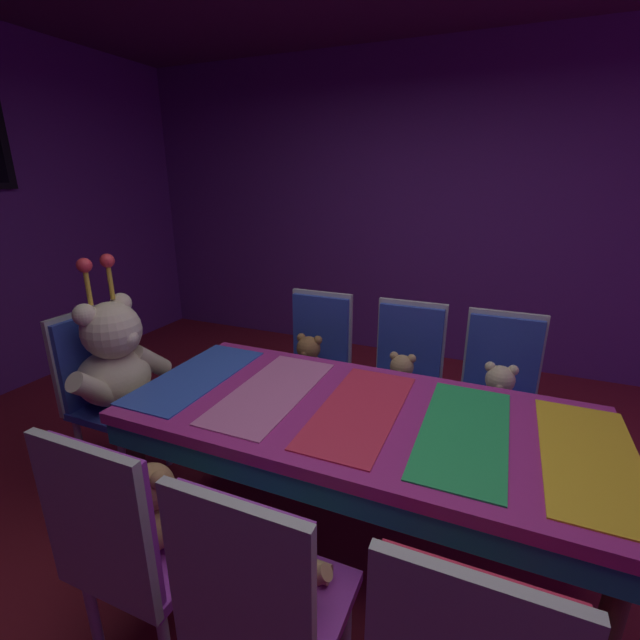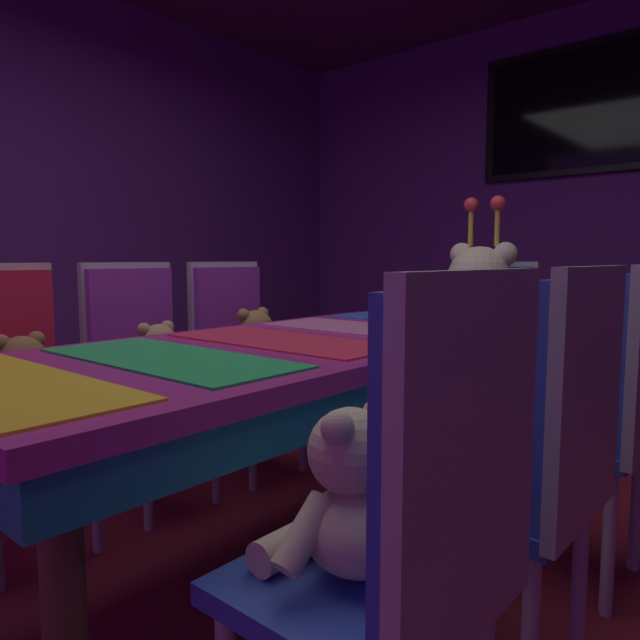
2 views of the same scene
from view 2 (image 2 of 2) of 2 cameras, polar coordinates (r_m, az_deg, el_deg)
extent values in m
plane|color=maroon|center=(2.08, -3.55, -22.70)|extent=(7.90, 7.90, 0.00)
cube|color=#59267F|center=(4.70, 25.16, 10.34)|extent=(5.20, 0.12, 2.80)
cube|color=#B22D8C|center=(1.85, -3.70, -2.87)|extent=(0.90, 2.00, 0.05)
cube|color=teal|center=(1.86, -3.68, -5.15)|extent=(0.88, 1.96, 0.10)
cylinder|color=#4C3826|center=(2.47, 18.14, -9.68)|extent=(0.07, 0.07, 0.69)
cylinder|color=#4C3826|center=(2.84, 3.61, -7.35)|extent=(0.07, 0.07, 0.69)
cube|color=green|center=(1.57, -14.61, -3.59)|extent=(0.77, 0.32, 0.01)
cube|color=#E52D4C|center=(1.84, -3.70, -2.01)|extent=(0.77, 0.32, 0.01)
cube|color=pink|center=(2.17, 4.18, -0.82)|extent=(0.77, 0.32, 0.01)
cube|color=blue|center=(2.52, 9.94, 0.07)|extent=(0.77, 0.32, 0.01)
cube|color=red|center=(2.20, -26.95, -9.37)|extent=(0.40, 0.40, 0.04)
cylinder|color=#B2B2B7|center=(2.20, -21.01, -15.44)|extent=(0.04, 0.04, 0.42)
cylinder|color=#B2B2B7|center=(2.47, -24.64, -13.19)|extent=(0.04, 0.04, 0.42)
ellipsoid|color=olive|center=(2.18, -27.08, -6.78)|extent=(0.19, 0.19, 0.15)
sphere|color=olive|center=(2.14, -27.09, -3.36)|extent=(0.15, 0.15, 0.15)
sphere|color=#AE7747|center=(2.10, -26.55, -3.83)|extent=(0.06, 0.06, 0.06)
sphere|color=olive|center=(2.17, -25.96, -1.70)|extent=(0.06, 0.06, 0.06)
sphere|color=olive|center=(2.13, -28.71, -1.97)|extent=(0.06, 0.06, 0.06)
cylinder|color=olive|center=(2.18, -24.45, -6.27)|extent=(0.05, 0.13, 0.12)
cylinder|color=olive|center=(2.10, -24.50, -8.53)|extent=(0.06, 0.14, 0.06)
cylinder|color=olive|center=(2.07, -27.00, -8.90)|extent=(0.06, 0.14, 0.06)
cube|color=purple|center=(2.45, -15.55, -7.41)|extent=(0.40, 0.40, 0.04)
cube|color=purple|center=(2.56, -17.97, -0.80)|extent=(0.05, 0.38, 0.50)
cube|color=#B2B2B7|center=(2.57, -18.22, -0.76)|extent=(0.03, 0.41, 0.55)
cylinder|color=#B2B2B7|center=(2.48, -10.14, -12.64)|extent=(0.04, 0.04, 0.42)
cylinder|color=#B2B2B7|center=(2.31, -16.50, -14.28)|extent=(0.04, 0.04, 0.42)
cylinder|color=#B2B2B7|center=(2.73, -14.48, -11.02)|extent=(0.04, 0.04, 0.42)
cylinder|color=#B2B2B7|center=(2.57, -20.48, -12.30)|extent=(0.04, 0.04, 0.42)
ellipsoid|color=tan|center=(2.43, -15.62, -5.12)|extent=(0.18, 0.18, 0.15)
sphere|color=tan|center=(2.40, -15.49, -2.11)|extent=(0.15, 0.15, 0.15)
sphere|color=tan|center=(2.36, -14.81, -2.49)|extent=(0.05, 0.05, 0.05)
sphere|color=tan|center=(2.43, -14.67, -0.67)|extent=(0.05, 0.05, 0.05)
sphere|color=tan|center=(2.37, -16.83, -0.90)|extent=(0.05, 0.05, 0.05)
cylinder|color=tan|center=(2.45, -13.38, -4.63)|extent=(0.05, 0.13, 0.12)
cylinder|color=tan|center=(2.35, -16.96, -5.18)|extent=(0.05, 0.13, 0.12)
cylinder|color=tan|center=(2.37, -13.02, -6.53)|extent=(0.06, 0.14, 0.06)
cylinder|color=tan|center=(2.32, -14.94, -6.87)|extent=(0.06, 0.14, 0.06)
cube|color=purple|center=(2.74, -6.48, -5.82)|extent=(0.40, 0.40, 0.04)
cube|color=purple|center=(2.83, -9.02, 0.06)|extent=(0.05, 0.38, 0.50)
cube|color=#B2B2B7|center=(2.85, -9.30, 0.09)|extent=(0.03, 0.41, 0.55)
cylinder|color=#B2B2B7|center=(2.80, -1.70, -10.39)|extent=(0.04, 0.04, 0.42)
cylinder|color=#B2B2B7|center=(2.58, -6.60, -11.85)|extent=(0.04, 0.04, 0.42)
cylinder|color=#B2B2B7|center=(3.01, -6.26, -9.22)|extent=(0.04, 0.04, 0.42)
cylinder|color=#B2B2B7|center=(2.81, -11.10, -10.40)|extent=(0.04, 0.04, 0.42)
ellipsoid|color=#9E7247|center=(2.72, -6.50, -3.62)|extent=(0.20, 0.20, 0.16)
sphere|color=#9E7247|center=(2.69, -6.29, -0.69)|extent=(0.16, 0.16, 0.16)
sphere|color=tan|center=(2.65, -5.50, -1.04)|extent=(0.06, 0.06, 0.06)
sphere|color=#9E7247|center=(2.73, -5.65, 0.67)|extent=(0.06, 0.06, 0.06)
sphere|color=#9E7247|center=(2.66, -7.48, 0.49)|extent=(0.06, 0.06, 0.06)
cylinder|color=#9E7247|center=(2.76, -4.44, -3.15)|extent=(0.05, 0.14, 0.13)
cylinder|color=#9E7247|center=(2.62, -7.48, -3.65)|extent=(0.05, 0.14, 0.13)
cylinder|color=#9E7247|center=(2.68, -3.80, -4.91)|extent=(0.07, 0.15, 0.07)
cylinder|color=#9E7247|center=(2.60, -5.41, -5.23)|extent=(0.07, 0.15, 0.07)
cube|color=#2D47B2|center=(1.10, 3.68, -24.53)|extent=(0.40, 0.40, 0.04)
cube|color=#2D47B2|center=(0.90, 13.21, -12.92)|extent=(0.05, 0.38, 0.50)
cube|color=#B2B2B7|center=(0.89, 14.47, -13.15)|extent=(0.03, 0.41, 0.55)
cylinder|color=#B2B2B7|center=(1.42, 2.17, -27.93)|extent=(0.04, 0.04, 0.42)
ellipsoid|color=beige|center=(1.05, 3.72, -19.76)|extent=(0.19, 0.19, 0.15)
sphere|color=beige|center=(1.01, 3.01, -12.67)|extent=(0.15, 0.15, 0.15)
sphere|color=#FDDCAD|center=(1.05, 0.76, -12.69)|extent=(0.06, 0.06, 0.06)
sphere|color=beige|center=(0.94, 1.73, -10.51)|extent=(0.06, 0.06, 0.06)
sphere|color=beige|center=(1.03, 5.68, -9.12)|extent=(0.06, 0.06, 0.06)
cylinder|color=beige|center=(1.01, -1.52, -20.16)|extent=(0.05, 0.13, 0.12)
cylinder|color=beige|center=(1.14, 5.06, -16.96)|extent=(0.05, 0.13, 0.12)
cylinder|color=beige|center=(1.11, -3.28, -21.16)|extent=(0.06, 0.14, 0.06)
cylinder|color=beige|center=(1.18, 0.23, -19.53)|extent=(0.06, 0.14, 0.06)
cube|color=#2D47B2|center=(1.51, 16.46, -16.08)|extent=(0.40, 0.40, 0.04)
cube|color=#2D47B2|center=(1.37, 23.74, -6.76)|extent=(0.05, 0.38, 0.50)
cube|color=#B2B2B7|center=(1.36, 24.61, -6.85)|extent=(0.03, 0.41, 0.55)
cylinder|color=#B2B2B7|center=(1.69, 23.98, -22.39)|extent=(0.04, 0.04, 0.42)
cylinder|color=#B2B2B7|center=(1.79, 13.50, -20.29)|extent=(0.04, 0.04, 0.42)
cylinder|color=#B2B2B7|center=(1.55, 7.53, -24.72)|extent=(0.04, 0.04, 0.42)
ellipsoid|color=tan|center=(1.47, 16.57, -12.69)|extent=(0.17, 0.17, 0.13)
sphere|color=tan|center=(1.45, 16.17, -8.03)|extent=(0.13, 0.13, 0.13)
sphere|color=tan|center=(1.47, 14.52, -8.19)|extent=(0.05, 0.05, 0.05)
sphere|color=tan|center=(1.38, 15.92, -6.51)|extent=(0.05, 0.05, 0.05)
sphere|color=tan|center=(1.47, 17.58, -5.79)|extent=(0.05, 0.05, 0.05)
cylinder|color=tan|center=(1.41, 13.84, -12.88)|extent=(0.05, 0.12, 0.11)
cylinder|color=tan|center=(1.56, 16.69, -11.16)|extent=(0.05, 0.12, 0.11)
cylinder|color=tan|center=(1.50, 11.85, -14.11)|extent=(0.06, 0.13, 0.06)
cylinder|color=tan|center=(1.57, 13.45, -13.17)|extent=(0.06, 0.13, 0.06)
cube|color=#2D47B2|center=(2.02, 23.37, -10.55)|extent=(0.40, 0.40, 0.04)
cylinder|color=#B2B2B7|center=(2.21, 28.52, -15.70)|extent=(0.04, 0.04, 0.42)
cylinder|color=#B2B2B7|center=(1.92, 26.37, -18.94)|extent=(0.04, 0.04, 0.42)
cylinder|color=#B2B2B7|center=(2.29, 20.41, -14.57)|extent=(0.04, 0.04, 0.42)
cylinder|color=#B2B2B7|center=(2.01, 17.09, -17.39)|extent=(0.04, 0.04, 0.42)
ellipsoid|color=olive|center=(2.00, 23.49, -7.74)|extent=(0.19, 0.19, 0.15)
sphere|color=olive|center=(1.98, 23.20, -3.90)|extent=(0.15, 0.15, 0.15)
sphere|color=#AE7747|center=(1.99, 21.79, -4.09)|extent=(0.06, 0.06, 0.06)
sphere|color=olive|center=(1.91, 23.23, -2.53)|extent=(0.06, 0.06, 0.06)
sphere|color=olive|center=(2.02, 24.19, -2.14)|extent=(0.06, 0.06, 0.06)
cylinder|color=olive|center=(1.92, 21.58, -7.75)|extent=(0.05, 0.13, 0.12)
cylinder|color=olive|center=(2.09, 23.26, -6.70)|extent=(0.05, 0.13, 0.12)
cylinder|color=olive|center=(2.00, 19.65, -9.04)|extent=(0.06, 0.14, 0.06)
cylinder|color=olive|center=(2.09, 20.63, -8.43)|extent=(0.06, 0.14, 0.06)
cube|color=#2D47B2|center=(3.06, 15.32, -4.74)|extent=(0.40, 0.40, 0.04)
cube|color=#2D47B2|center=(3.19, 16.84, 0.54)|extent=(0.38, 0.05, 0.50)
cube|color=#B2B2B7|center=(3.21, 17.00, 0.56)|extent=(0.41, 0.03, 0.55)
cylinder|color=#B2B2B7|center=(3.19, 19.07, -8.64)|extent=(0.04, 0.04, 0.42)
cylinder|color=#B2B2B7|center=(2.91, 16.71, -10.01)|extent=(0.04, 0.04, 0.42)
cylinder|color=#B2B2B7|center=(3.32, 13.89, -7.93)|extent=(0.04, 0.04, 0.42)
cylinder|color=#B2B2B7|center=(3.05, 11.13, -9.14)|extent=(0.04, 0.04, 0.42)
ellipsoid|color=beige|center=(3.03, 15.42, -1.22)|extent=(0.38, 0.38, 0.31)
sphere|color=beige|center=(2.98, 15.29, 4.01)|extent=(0.31, 0.31, 0.31)
sphere|color=#FFF2C8|center=(2.89, 14.38, 3.52)|extent=(0.12, 0.12, 0.12)
sphere|color=beige|center=(2.96, 17.66, 6.16)|extent=(0.12, 0.12, 0.12)
sphere|color=beige|center=(3.06, 13.66, 6.26)|extent=(0.12, 0.12, 0.12)
cylinder|color=beige|center=(2.88, 18.22, -1.06)|extent=(0.27, 0.11, 0.25)
cylinder|color=beige|center=(3.05, 11.53, -0.51)|extent=(0.27, 0.11, 0.25)
cylinder|color=beige|center=(2.78, 15.04, -4.01)|extent=(0.29, 0.13, 0.13)
cylinder|color=beige|center=(2.87, 11.38, -3.61)|extent=(0.29, 0.13, 0.13)
cylinder|color=gold|center=(2.99, 16.93, 8.90)|extent=(0.02, 0.02, 0.21)
sphere|color=#E5333F|center=(2.99, 16.99, 10.86)|extent=(0.07, 0.07, 0.07)
cylinder|color=gold|center=(3.04, 14.51, 8.90)|extent=(0.02, 0.02, 0.21)
sphere|color=#E5333F|center=(3.05, 14.56, 10.83)|extent=(0.07, 0.07, 0.07)
cube|color=black|center=(4.71, 25.22, 18.33)|extent=(1.57, 0.05, 0.91)
cube|color=black|center=(4.69, 25.13, 18.40)|extent=(1.44, 0.01, 0.82)
camera|label=1|loc=(3.05, -34.23, 17.84)|focal=24.50mm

